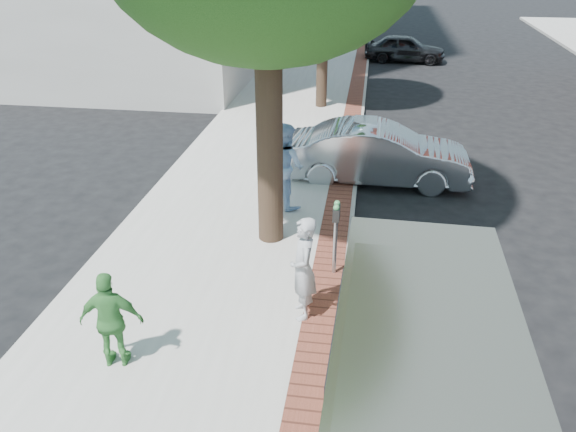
% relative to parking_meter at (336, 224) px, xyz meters
% --- Properties ---
extents(ground, '(120.00, 120.00, 0.00)m').
position_rel_parking_meter_xyz_m(ground, '(-0.82, -0.71, -1.21)').
color(ground, black).
rests_on(ground, ground).
extents(sidewalk, '(5.00, 60.00, 0.15)m').
position_rel_parking_meter_xyz_m(sidewalk, '(-2.32, 7.29, -1.13)').
color(sidewalk, '#9E9991').
rests_on(sidewalk, ground).
extents(brick_strip, '(0.60, 60.00, 0.01)m').
position_rel_parking_meter_xyz_m(brick_strip, '(-0.12, 7.29, -1.05)').
color(brick_strip, brown).
rests_on(brick_strip, sidewalk).
extents(curb, '(0.10, 60.00, 0.15)m').
position_rel_parking_meter_xyz_m(curb, '(0.23, 7.29, -1.13)').
color(curb, gray).
rests_on(curb, ground).
extents(office_base, '(18.20, 22.20, 4.00)m').
position_rel_parking_meter_xyz_m(office_base, '(-13.82, 21.29, 0.79)').
color(office_base, gray).
rests_on(office_base, ground).
extents(signal_near, '(0.70, 0.15, 3.80)m').
position_rel_parking_meter_xyz_m(signal_near, '(0.08, 21.29, 1.05)').
color(signal_near, black).
rests_on(signal_near, ground).
extents(parking_meter, '(0.12, 0.32, 1.47)m').
position_rel_parking_meter_xyz_m(parking_meter, '(0.00, 0.00, 0.00)').
color(parking_meter, gray).
rests_on(parking_meter, sidewalk).
extents(person_gray, '(0.58, 0.75, 1.81)m').
position_rel_parking_meter_xyz_m(person_gray, '(-0.43, -1.36, -0.15)').
color(person_gray, '#9C9CA0').
rests_on(person_gray, sidewalk).
extents(person_officer, '(1.21, 1.21, 1.99)m').
position_rel_parking_meter_xyz_m(person_officer, '(-1.36, 2.82, -0.06)').
color(person_officer, '#91B7E0').
rests_on(person_officer, sidewalk).
extents(person_green, '(0.97, 0.51, 1.57)m').
position_rel_parking_meter_xyz_m(person_green, '(-3.01, -2.95, -0.27)').
color(person_green, '#408A3E').
rests_on(person_green, sidewalk).
extents(sedan_silver, '(4.70, 1.69, 1.54)m').
position_rel_parking_meter_xyz_m(sedan_silver, '(0.78, 4.87, -0.43)').
color(sedan_silver, '#B4B6BC').
rests_on(sedan_silver, ground).
extents(bg_car, '(4.02, 1.86, 1.33)m').
position_rel_parking_meter_xyz_m(bg_car, '(2.05, 20.40, -0.54)').
color(bg_car, black).
rests_on(bg_car, ground).
extents(van, '(2.30, 5.73, 2.09)m').
position_rel_parking_meter_xyz_m(van, '(1.33, -3.64, -0.06)').
color(van, gray).
rests_on(van, ground).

